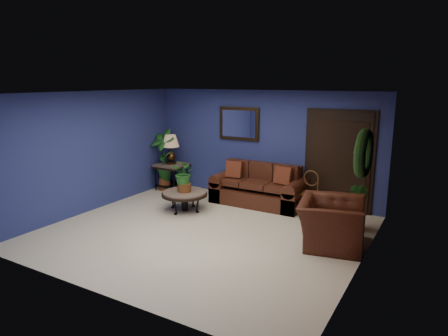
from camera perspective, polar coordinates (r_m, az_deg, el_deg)
The scene contains 18 objects.
floor at distance 7.40m, azimuth -2.87°, elevation -9.09°, with size 5.50×5.50×0.00m, color beige.
wall_back at distance 9.20m, azimuth 5.55°, elevation 3.23°, with size 5.50×0.04×2.50m, color navy.
wall_left at distance 8.82m, azimuth -18.14°, elevation 2.27°, with size 0.04×5.00×2.50m, color navy.
wall_right_brick at distance 6.03m, azimuth 19.50°, elevation -2.35°, with size 0.04×5.00×2.50m, color maroon.
ceiling at distance 6.89m, azimuth -3.10°, elevation 10.63°, with size 5.50×5.00×0.02m, color silver.
crown_molding at distance 5.86m, azimuth 20.05°, elevation 8.90°, with size 0.03×5.00×0.14m, color white.
wall_mirror at distance 9.36m, azimuth 2.15°, elevation 6.35°, with size 1.02×0.06×0.77m, color #463016.
closet_door at distance 8.64m, azimuth 16.04°, elevation 0.85°, with size 1.44×0.06×2.18m, color black.
wreath at distance 6.00m, azimuth 19.34°, elevation 1.98°, with size 0.72×0.72×0.16m, color black.
sofa at distance 8.98m, azimuth 5.05°, elevation -3.20°, with size 2.04×0.88×0.92m.
coffee_table at distance 8.49m, azimuth -5.66°, elevation -3.75°, with size 0.97×0.97×0.41m.
end_table at distance 10.14m, azimuth -7.53°, elevation -0.24°, with size 0.72×0.72×0.66m.
table_lamp at distance 10.02m, azimuth -7.62°, elevation 3.16°, with size 0.43×0.43×0.71m.
side_chair at distance 8.56m, azimuth 12.00°, elevation -2.90°, with size 0.41×0.41×0.87m.
armchair at distance 6.97m, azimuth 15.05°, elevation -7.55°, with size 1.19×1.04×0.77m, color #472014.
coffee_plant at distance 8.38m, azimuth -5.73°, elevation -0.94°, with size 0.53×0.47×0.68m.
floor_plant at distance 7.78m, azimuth 18.36°, elevation -5.02°, with size 0.49×0.44×0.88m.
tall_plant at distance 10.08m, azimuth -8.63°, elevation 1.58°, with size 0.74×0.56×1.54m.
Camera 1 is at (3.77, -5.76, 2.72)m, focal length 32.00 mm.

